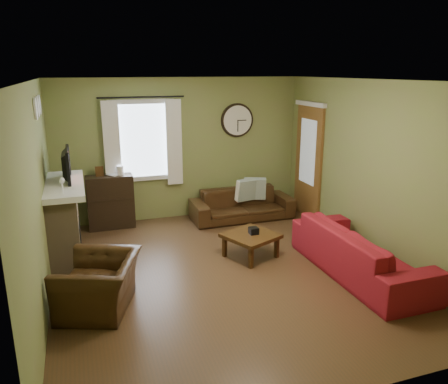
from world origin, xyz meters
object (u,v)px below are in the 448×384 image
object	(u,v)px
sofa_red	(360,251)
bookshelf	(111,202)
armchair	(99,284)
sofa_brown	(242,204)
coffee_table	(251,246)

from	to	relation	value
sofa_red	bookshelf	bearing A→B (deg)	45.65
bookshelf	armchair	world-z (taller)	bookshelf
sofa_brown	sofa_red	xyz separation A→B (m)	(0.70, -2.70, 0.06)
sofa_brown	armchair	world-z (taller)	armchair
sofa_brown	sofa_red	bearing A→B (deg)	-75.55
bookshelf	sofa_red	bearing A→B (deg)	-44.35
armchair	coffee_table	size ratio (longest dim) A/B	1.40
sofa_red	coffee_table	distance (m)	1.58
armchair	coffee_table	world-z (taller)	armchair
coffee_table	armchair	bearing A→B (deg)	-160.41
sofa_brown	bookshelf	bearing A→B (deg)	172.77
sofa_brown	coffee_table	size ratio (longest dim) A/B	2.76
sofa_red	armchair	xyz separation A→B (m)	(-3.44, 0.21, -0.02)
sofa_brown	sofa_red	distance (m)	2.79
bookshelf	sofa_red	distance (m)	4.30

